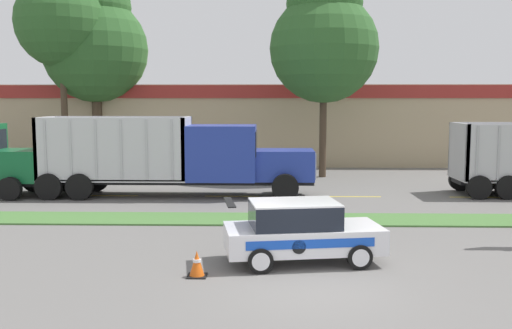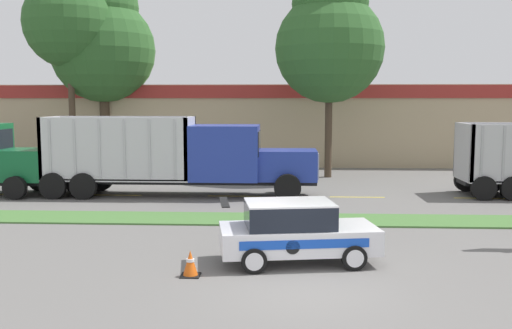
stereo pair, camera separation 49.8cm
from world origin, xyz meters
name	(u,v)px [view 2 (the right image)]	position (x,y,z in m)	size (l,w,h in m)	color
ground_plane	(304,289)	(0.00, 0.00, 0.00)	(600.00, 600.00, 0.00)	slate
grass_verge	(297,220)	(0.00, 7.39, 0.03)	(120.00, 2.08, 0.06)	#477538
centre_line_3	(115,195)	(-8.06, 12.43, 0.00)	(2.40, 0.14, 0.01)	yellow
centre_line_4	(235,196)	(-2.66, 12.43, 0.00)	(2.40, 0.14, 0.01)	yellow
centre_line_5	(357,197)	(2.74, 12.43, 0.00)	(2.40, 0.14, 0.01)	yellow
centre_line_6	(482,198)	(8.14, 12.43, 0.00)	(2.40, 0.14, 0.01)	yellow
dump_truck_trail	(202,159)	(-4.13, 12.45, 1.67)	(12.02, 2.62, 3.51)	black
rally_car	(295,231)	(-0.16, 2.12, 0.83)	(4.29, 2.42, 1.65)	white
traffic_cone	(190,263)	(-2.71, 0.80, 0.31)	(0.47, 0.47, 0.63)	black
store_building_backdrop	(212,123)	(-5.85, 29.47, 2.62)	(43.85, 12.10, 5.24)	tan
tree_behind_left	(103,40)	(-11.90, 23.34, 8.03)	(6.53, 6.53, 12.29)	#473828
tree_behind_centre	(330,37)	(1.96, 19.06, 7.64)	(5.92, 5.92, 11.49)	#473828
tree_behind_right	(69,14)	(-13.36, 21.64, 9.37)	(5.40, 5.40, 12.90)	#473828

